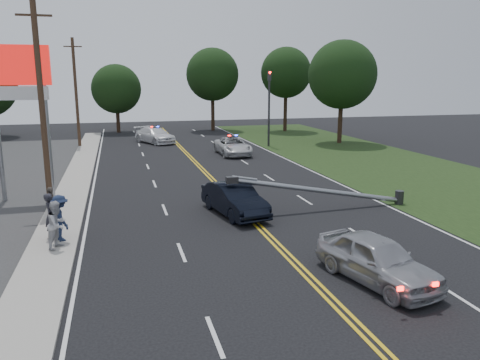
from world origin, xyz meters
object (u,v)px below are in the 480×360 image
object	(u,v)px
bystander_a	(51,216)
bystander_d	(51,204)
pylon_sign	(18,85)
fallen_streetlight	(330,191)
crashed_sedan	(234,199)
bystander_b	(57,225)
utility_pole_far	(76,93)
utility_pole_mid	(42,105)
emergency_b	(155,135)
traffic_signal	(269,102)
bystander_c	(60,218)
waiting_sedan	(377,259)
emergency_a	(233,146)

from	to	relation	value
bystander_a	bystander_d	distance (m)	2.31
pylon_sign	fallen_streetlight	xyz separation A→B (m)	(14.69, -6.00, -5.08)
crashed_sedan	bystander_b	world-z (taller)	bystander_b
bystander_b	bystander_d	size ratio (longest dim) A/B	1.15
utility_pole_far	bystander_d	world-z (taller)	utility_pole_far
utility_pole_mid	utility_pole_far	bearing A→B (deg)	90.00
utility_pole_mid	bystander_d	xyz separation A→B (m)	(0.44, -3.03, -4.18)
fallen_streetlight	emergency_b	distance (m)	27.79
fallen_streetlight	pylon_sign	bearing A→B (deg)	157.78
emergency_b	bystander_a	xyz separation A→B (m)	(-6.45, -28.40, 0.24)
traffic_signal	bystander_d	size ratio (longest dim) A/B	4.52
bystander_b	bystander_c	size ratio (longest dim) A/B	0.99
pylon_sign	bystander_d	bearing A→B (deg)	-70.95
utility_pole_mid	bystander_a	world-z (taller)	utility_pole_mid
utility_pole_mid	emergency_b	size ratio (longest dim) A/B	1.86
utility_pole_mid	bystander_b	world-z (taller)	utility_pole_mid
traffic_signal	waiting_sedan	bearing A→B (deg)	-101.96
traffic_signal	emergency_a	world-z (taller)	traffic_signal
waiting_sedan	emergency_b	distance (m)	35.44
utility_pole_far	bystander_a	distance (m)	27.63
crashed_sedan	waiting_sedan	bearing A→B (deg)	-85.29
fallen_streetlight	emergency_b	size ratio (longest dim) A/B	1.74
utility_pole_far	crashed_sedan	world-z (taller)	utility_pole_far
pylon_sign	utility_pole_mid	world-z (taller)	utility_pole_mid
bystander_c	utility_pole_far	bearing A→B (deg)	-22.56
waiting_sedan	bystander_b	distance (m)	11.45
fallen_streetlight	bystander_b	xyz separation A→B (m)	(-12.30, -2.62, 0.10)
traffic_signal	utility_pole_far	distance (m)	17.97
bystander_a	bystander_d	bearing A→B (deg)	9.79
utility_pole_mid	emergency_b	world-z (taller)	utility_pole_mid
utility_pole_far	emergency_b	distance (m)	8.43
emergency_b	bystander_d	xyz separation A→B (m)	(-6.73, -26.11, 0.12)
bystander_b	bystander_d	bearing A→B (deg)	38.37
utility_pole_far	bystander_d	bearing A→B (deg)	-89.00
traffic_signal	bystander_b	world-z (taller)	traffic_signal
pylon_sign	crashed_sedan	distance (m)	12.58
crashed_sedan	bystander_a	bearing A→B (deg)	-179.91
pylon_sign	utility_pole_far	world-z (taller)	utility_pole_far
utility_pole_far	fallen_streetlight	bearing A→B (deg)	-62.76
fallen_streetlight	utility_pole_far	distance (m)	29.54
emergency_b	traffic_signal	bearing A→B (deg)	-51.74
crashed_sedan	bystander_a	distance (m)	8.09
pylon_sign	utility_pole_far	size ratio (longest dim) A/B	0.80
traffic_signal	bystander_d	distance (m)	27.28
utility_pole_mid	emergency_a	bearing A→B (deg)	46.89
utility_pole_mid	utility_pole_far	size ratio (longest dim) A/B	1.00
fallen_streetlight	bystander_c	world-z (taller)	bystander_c
fallen_streetlight	emergency_a	bearing A→B (deg)	91.51
bystander_d	crashed_sedan	bearing A→B (deg)	-83.69
traffic_signal	utility_pole_far	xyz separation A→B (m)	(-17.50, 4.00, 0.88)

